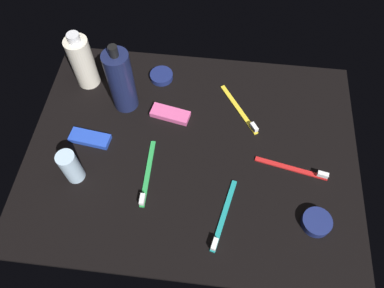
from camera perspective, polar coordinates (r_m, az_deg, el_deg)
ground_plane at (r=93.09cm, az=-0.00°, el=-1.12°), size 84.00×64.00×1.20cm
lotion_bottle at (r=95.06cm, az=-11.13°, el=9.70°), size 6.61×6.61×21.25cm
bodywash_bottle at (r=103.96cm, az=-16.87°, el=12.31°), size 6.28×6.28×17.50cm
deodorant_stick at (r=89.43cm, az=-18.54°, el=-3.41°), size 4.41×4.41×9.82cm
toothbrush_green at (r=89.17cm, az=-7.10°, el=-5.05°), size 1.51×18.02×2.10cm
toothbrush_teal at (r=84.75cm, az=4.86°, el=-11.64°), size 5.10×17.83×2.10cm
toothbrush_yellow at (r=99.23cm, az=7.72°, el=5.13°), size 11.03×15.61×2.10cm
toothbrush_red at (r=92.94cm, az=16.02°, el=-3.79°), size 17.88×4.72×2.10cm
snack_bar_pink at (r=97.81cm, az=-3.44°, el=4.73°), size 10.98×5.96×1.50cm
snack_bar_blue at (r=97.05cm, az=-15.79°, el=0.81°), size 10.81×5.25×1.50cm
cream_tin_left at (r=88.32cm, az=19.01°, el=-11.57°), size 6.73×6.73×2.16cm
cream_tin_right at (r=106.15cm, az=-4.83°, el=10.62°), size 6.55×6.55×1.64cm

